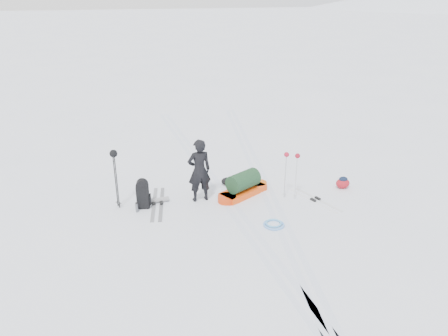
# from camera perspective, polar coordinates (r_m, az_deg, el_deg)

# --- Properties ---
(ground) EXTENTS (200.00, 200.00, 0.00)m
(ground) POSITION_cam_1_polar(r_m,az_deg,el_deg) (11.35, 0.78, -4.78)
(ground) COLOR white
(ground) RESTS_ON ground
(snow_hill_backdrop) EXTENTS (359.50, 192.00, 162.45)m
(snow_hill_backdrop) POSITION_cam_1_polar(r_m,az_deg,el_deg) (136.27, 17.55, -11.43)
(snow_hill_backdrop) COLOR white
(snow_hill_backdrop) RESTS_ON ground
(ski_tracks) EXTENTS (3.38, 17.97, 0.01)m
(ski_tracks) POSITION_cam_1_polar(r_m,az_deg,el_deg) (12.25, 2.49, -2.60)
(ski_tracks) COLOR silver
(ski_tracks) RESTS_ON ground
(skier) EXTENTS (0.65, 0.46, 1.69)m
(skier) POSITION_cam_1_polar(r_m,az_deg,el_deg) (11.24, -3.25, -0.33)
(skier) COLOR black
(skier) RESTS_ON ground
(pulk_sled) EXTENTS (1.73, 1.28, 0.66)m
(pulk_sled) POSITION_cam_1_polar(r_m,az_deg,el_deg) (11.77, 2.52, -2.38)
(pulk_sled) COLOR #EB480D
(pulk_sled) RESTS_ON ground
(expedition_rucksack) EXTENTS (0.85, 0.41, 0.78)m
(expedition_rucksack) POSITION_cam_1_polar(r_m,az_deg,el_deg) (11.25, -10.29, -3.39)
(expedition_rucksack) COLOR black
(expedition_rucksack) RESTS_ON ground
(ski_poles_black) EXTENTS (0.19, 0.22, 1.56)m
(ski_poles_black) POSITION_cam_1_polar(r_m,az_deg,el_deg) (11.03, -14.16, 0.93)
(ski_poles_black) COLOR black
(ski_poles_black) RESTS_ON ground
(ski_poles_silver) EXTENTS (0.37, 0.28, 1.29)m
(ski_poles_silver) POSITION_cam_1_polar(r_m,az_deg,el_deg) (11.36, 8.83, 0.98)
(ski_poles_silver) COLOR #ACAFB3
(ski_poles_silver) RESTS_ON ground
(touring_skis_grey) EXTENTS (0.57, 1.91, 0.07)m
(touring_skis_grey) POSITION_cam_1_polar(r_m,az_deg,el_deg) (11.49, -8.65, -4.61)
(touring_skis_grey) COLOR gray
(touring_skis_grey) RESTS_ON ground
(touring_skis_white) EXTENTS (0.83, 1.68, 0.06)m
(touring_skis_white) POSITION_cam_1_polar(r_m,az_deg,el_deg) (11.80, 11.84, -4.10)
(touring_skis_white) COLOR silver
(touring_skis_white) RESTS_ON ground
(rope_coil) EXTENTS (0.61, 0.61, 0.06)m
(rope_coil) POSITION_cam_1_polar(r_m,az_deg,el_deg) (10.47, 6.51, -7.29)
(rope_coil) COLOR #609DEA
(rope_coil) RESTS_ON ground
(small_daypack) EXTENTS (0.42, 0.33, 0.34)m
(small_daypack) POSITION_cam_1_polar(r_m,az_deg,el_deg) (12.62, 15.26, -1.86)
(small_daypack) COLOR maroon
(small_daypack) RESTS_ON ground
(thermos_pair) EXTENTS (0.17, 0.26, 0.26)m
(thermos_pair) POSITION_cam_1_polar(r_m,az_deg,el_deg) (11.22, -11.13, -4.88)
(thermos_pair) COLOR slate
(thermos_pair) RESTS_ON ground
(stuff_sack) EXTENTS (0.37, 0.30, 0.21)m
(stuff_sack) POSITION_cam_1_polar(r_m,az_deg,el_deg) (12.40, 0.42, -1.73)
(stuff_sack) COLOR black
(stuff_sack) RESTS_ON ground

